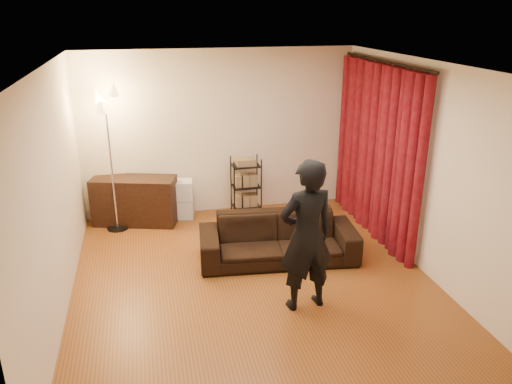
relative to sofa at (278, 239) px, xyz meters
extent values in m
plane|color=brown|center=(-0.46, -0.50, -0.31)|extent=(5.00, 5.00, 0.00)
plane|color=white|center=(-0.46, -0.50, 2.39)|extent=(5.00, 5.00, 0.00)
plane|color=beige|center=(-0.46, 2.00, 1.04)|extent=(5.00, 0.00, 5.00)
plane|color=beige|center=(-0.46, -3.00, 1.04)|extent=(5.00, 0.00, 5.00)
plane|color=beige|center=(-2.71, -0.50, 1.04)|extent=(0.00, 5.00, 5.00)
plane|color=beige|center=(1.79, -0.50, 1.04)|extent=(0.00, 5.00, 5.00)
cylinder|color=black|center=(1.69, 0.62, 2.27)|extent=(0.04, 2.65, 0.04)
imported|color=black|center=(0.00, 0.00, 0.00)|extent=(2.22, 1.05, 0.63)
imported|color=black|center=(0.00, -1.17, 0.59)|extent=(0.71, 0.52, 1.80)
cube|color=black|center=(-1.91, 1.72, 0.07)|extent=(1.39, 0.84, 0.76)
camera|label=1|loc=(-1.68, -5.96, 2.99)|focal=35.00mm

